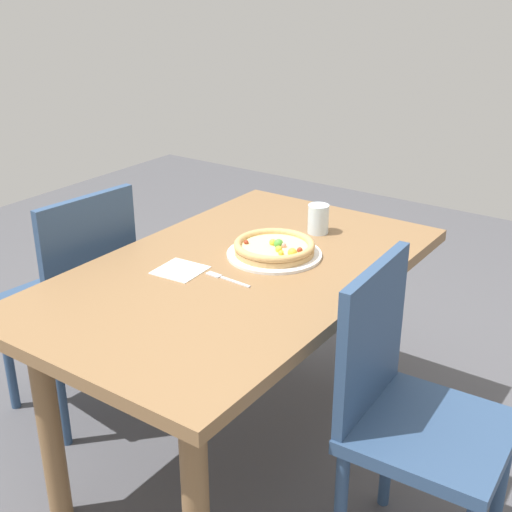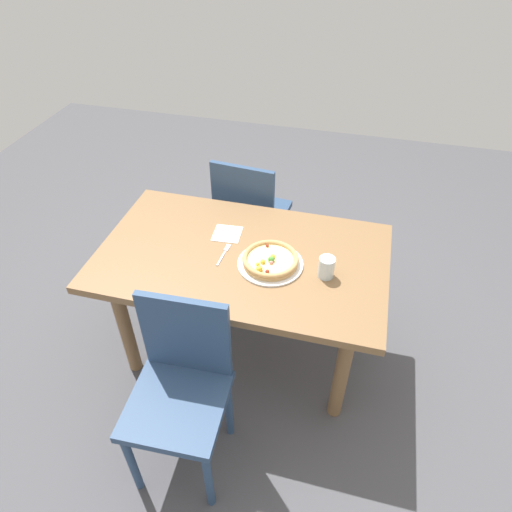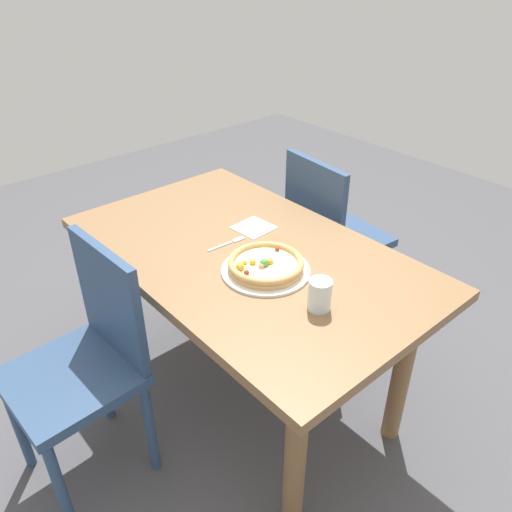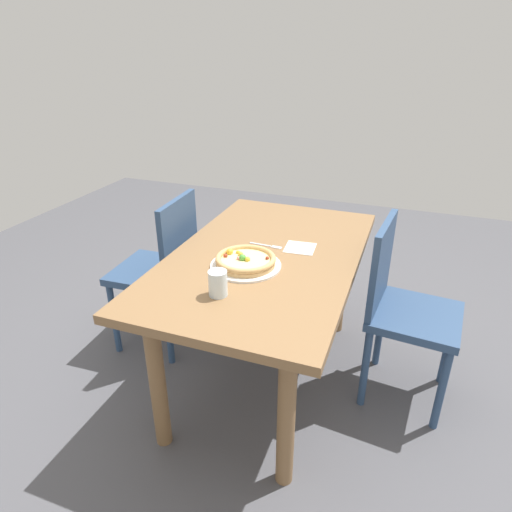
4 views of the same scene
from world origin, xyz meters
The scene contains 9 objects.
ground_plane centered at (0.00, 0.00, 0.00)m, with size 6.00×6.00×0.00m, color #4C4C51.
dining_table centered at (0.00, 0.00, 0.62)m, with size 1.40×0.84×0.72m.
chair_near centered at (-0.09, -0.63, 0.50)m, with size 0.42×0.42×0.90m.
chair_far centered at (-0.13, 0.63, 0.50)m, with size 0.44×0.44×0.90m.
plate centered at (0.15, -0.04, 0.73)m, with size 0.31×0.31×0.01m, color white.
pizza centered at (0.15, -0.04, 0.75)m, with size 0.27×0.27×0.05m.
fork centered at (-0.09, -0.02, 0.73)m, with size 0.02×0.17×0.00m.
drinking_glass centered at (0.41, -0.05, 0.78)m, with size 0.07×0.07×0.10m, color silver.
napkin centered at (-0.12, 0.13, 0.73)m, with size 0.14×0.14×0.00m, color white.
Camera 3 is at (1.23, -1.03, 1.70)m, focal length 35.42 mm.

